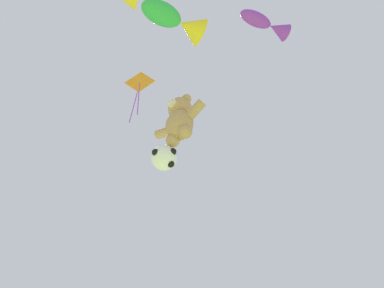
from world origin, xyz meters
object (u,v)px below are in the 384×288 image
object	(u,v)px
teddy_bear_kite	(179,120)
diamond_kite	(139,86)
soccer_ball_kite	(164,158)
fish_kite_violet	(267,24)
fish_kite_emerald	(176,21)

from	to	relation	value
teddy_bear_kite	diamond_kite	size ratio (longest dim) A/B	0.63
soccer_ball_kite	fish_kite_violet	size ratio (longest dim) A/B	0.44
fish_kite_emerald	diamond_kite	world-z (taller)	diamond_kite
soccer_ball_kite	diamond_kite	size ratio (longest dim) A/B	0.26
fish_kite_violet	diamond_kite	size ratio (longest dim) A/B	0.60
fish_kite_emerald	teddy_bear_kite	bearing A→B (deg)	127.75
diamond_kite	fish_kite_emerald	bearing A→B (deg)	-21.69
diamond_kite	teddy_bear_kite	bearing A→B (deg)	4.75
soccer_ball_kite	diamond_kite	xyz separation A→B (m)	(-1.48, -0.20, 4.98)
fish_kite_emerald	soccer_ball_kite	bearing A→B (deg)	138.88
fish_kite_violet	diamond_kite	distance (m)	5.19
soccer_ball_kite	fish_kite_emerald	size ratio (longest dim) A/B	0.36
teddy_bear_kite	diamond_kite	distance (m)	4.30
fish_kite_violet	fish_kite_emerald	bearing A→B (deg)	-129.35
soccer_ball_kite	fish_kite_violet	distance (m)	6.00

